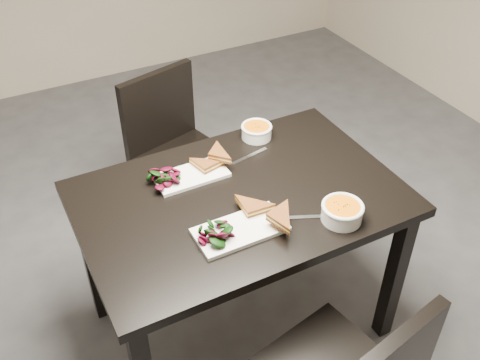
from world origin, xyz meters
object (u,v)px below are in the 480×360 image
Objects in this scene: chair_far at (174,146)px; plate_far at (191,176)px; soup_bowl_far at (257,131)px; soup_bowl_near at (342,211)px; table at (240,214)px; plate_near at (240,230)px.

plate_far is at bearing -119.70° from chair_far.
plate_far is 0.38m from soup_bowl_far.
soup_bowl_far is at bearing 91.24° from soup_bowl_near.
soup_bowl_near reaches higher than plate_far.
soup_bowl_far reaches higher than plate_far.
soup_bowl_far is (0.24, 0.31, 0.13)m from table.
plate_near is at bearing -85.79° from plate_far.
table is at bearing -57.28° from plate_far.
soup_bowl_far is at bearing 55.62° from plate_near.
table is at bearing 131.58° from soup_bowl_near.
plate_near is 0.36m from soup_bowl_near.
chair_far reaches higher than soup_bowl_far.
soup_bowl_far is (0.36, 0.13, 0.03)m from plate_far.
chair_far reaches higher than table.
chair_far is at bearing 113.78° from soup_bowl_far.
table is 9.03× the size of soup_bowl_far.
soup_bowl_near is at bearing -48.42° from table.
plate_far is at bearing -160.67° from soup_bowl_far.
plate_near is at bearing -112.88° from chair_far.
plate_near is 0.36m from plate_far.
chair_far is 0.67m from plate_far.
plate_near is at bearing -124.38° from soup_bowl_far.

